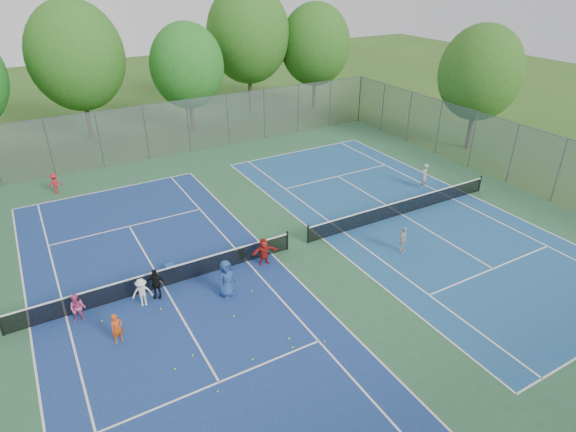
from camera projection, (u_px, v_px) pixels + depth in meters
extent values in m
plane|color=#2F581B|center=(298.00, 246.00, 24.67)|extent=(120.00, 120.00, 0.00)
cube|color=#2B5B39|center=(298.00, 246.00, 24.67)|extent=(32.00, 32.00, 0.01)
cube|color=navy|center=(164.00, 287.00, 21.59)|extent=(10.97, 23.77, 0.01)
cube|color=navy|center=(402.00, 214.00, 27.74)|extent=(10.97, 23.77, 0.01)
cube|color=black|center=(163.00, 279.00, 21.38)|extent=(12.87, 0.10, 0.91)
cube|color=black|center=(403.00, 208.00, 27.53)|extent=(12.87, 0.10, 0.91)
cube|color=gray|center=(188.00, 126.00, 35.99)|extent=(32.00, 0.10, 4.00)
cube|color=gray|center=(512.00, 154.00, 30.76)|extent=(0.10, 32.00, 4.00)
cylinder|color=#443326|center=(88.00, 116.00, 38.75)|extent=(0.36, 0.36, 3.85)
ellipsoid|color=#2D631C|center=(76.00, 56.00, 36.58)|extent=(7.20, 7.20, 8.28)
cylinder|color=#443326|center=(192.00, 112.00, 40.90)|extent=(0.36, 0.36, 3.15)
ellipsoid|color=#246A1E|center=(187.00, 66.00, 39.10)|extent=(6.00, 6.00, 6.90)
cylinder|color=#443326|center=(250.00, 89.00, 46.02)|extent=(0.36, 0.36, 4.20)
ellipsoid|color=#2D601C|center=(248.00, 34.00, 43.70)|extent=(7.60, 7.60, 8.74)
cylinder|color=#443326|center=(314.00, 90.00, 47.29)|extent=(0.36, 0.36, 3.50)
ellipsoid|color=#2B5F1B|center=(315.00, 45.00, 45.31)|extent=(6.60, 6.60, 7.59)
cylinder|color=#443326|center=(471.00, 126.00, 36.79)|extent=(0.36, 0.36, 3.50)
ellipsoid|color=#2A5919|center=(480.00, 73.00, 34.92)|extent=(6.00, 6.00, 6.90)
cube|color=blue|center=(170.00, 268.00, 22.62)|extent=(0.41, 0.41, 0.34)
cube|color=#248733|center=(241.00, 252.00, 23.65)|extent=(0.29, 0.29, 0.55)
imported|color=#D74E14|center=(117.00, 328.00, 18.20)|extent=(0.54, 0.43, 1.29)
imported|color=#CA4E7D|center=(78.00, 308.00, 19.24)|extent=(0.78, 0.71, 1.31)
imported|color=silver|center=(142.00, 292.00, 20.16)|extent=(0.93, 0.66, 1.31)
imported|color=black|center=(156.00, 284.00, 20.59)|extent=(0.92, 0.72, 1.45)
imported|color=navy|center=(226.00, 278.00, 20.66)|extent=(1.01, 0.85, 1.76)
imported|color=#AD1E18|center=(264.00, 252.00, 22.89)|extent=(1.35, 0.56, 1.41)
imported|color=#B51924|center=(55.00, 183.00, 30.05)|extent=(0.87, 0.53, 1.30)
imported|color=#99999C|center=(424.00, 176.00, 30.60)|extent=(0.70, 0.57, 1.66)
imported|color=beige|center=(403.00, 240.00, 23.87)|extent=(0.89, 0.66, 1.41)
sphere|color=#C2DA32|center=(218.00, 392.00, 16.29)|extent=(0.07, 0.07, 0.07)
sphere|color=#CCF438|center=(84.00, 387.00, 16.47)|extent=(0.07, 0.07, 0.07)
sphere|color=#B4D130|center=(234.00, 316.00, 19.76)|extent=(0.07, 0.07, 0.07)
sphere|color=yellow|center=(193.00, 356.00, 17.78)|extent=(0.07, 0.07, 0.07)
sphere|color=#DBE836|center=(161.00, 309.00, 20.16)|extent=(0.07, 0.07, 0.07)
sphere|color=yellow|center=(253.00, 360.00, 17.60)|extent=(0.07, 0.07, 0.07)
sphere|color=#D2EA36|center=(102.00, 321.00, 19.47)|extent=(0.07, 0.07, 0.07)
sphere|color=#C4E134|center=(324.00, 342.00, 18.43)|extent=(0.07, 0.07, 0.07)
sphere|color=yellow|center=(289.00, 339.00, 18.57)|extent=(0.07, 0.07, 0.07)
sphere|color=#BEDB33|center=(251.00, 291.00, 21.25)|extent=(0.07, 0.07, 0.07)
sphere|color=#D2E635|center=(175.00, 369.00, 17.20)|extent=(0.07, 0.07, 0.07)
sphere|color=#CFE735|center=(292.00, 348.00, 18.15)|extent=(0.07, 0.07, 0.07)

